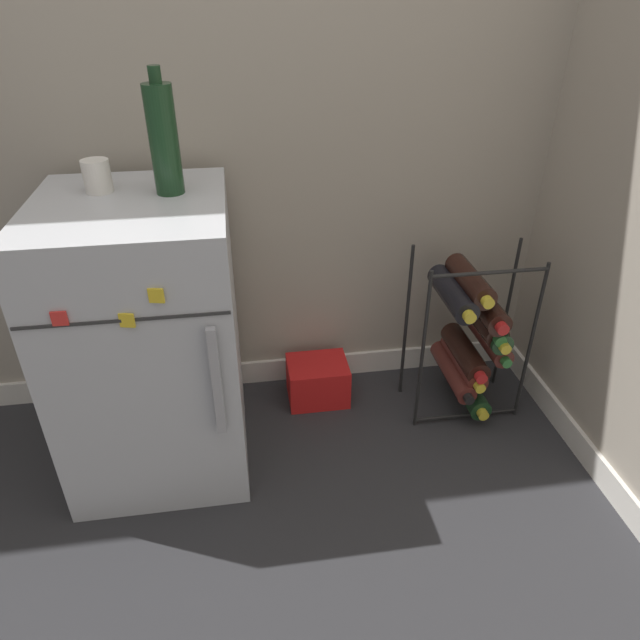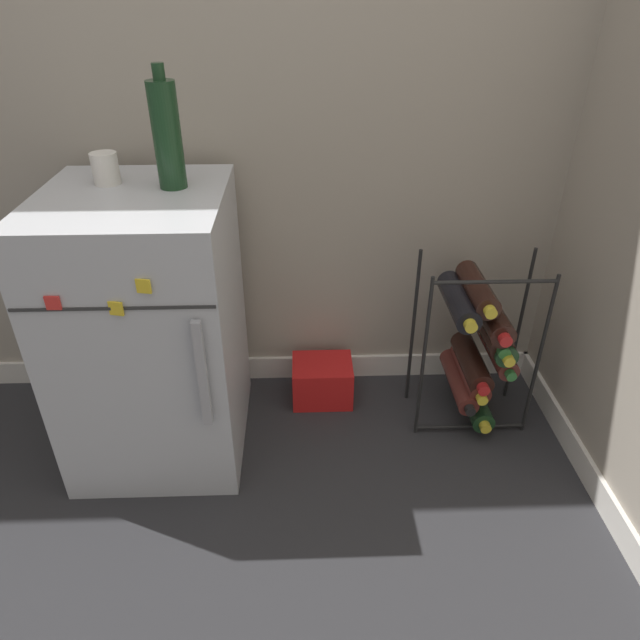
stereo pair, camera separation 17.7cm
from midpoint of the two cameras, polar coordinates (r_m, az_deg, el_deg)
The scene contains 7 objects.
ground_plane at distance 1.77m, azimuth -1.04°, elevation -18.05°, with size 14.00×14.00×0.00m, color #28282B.
wall_back at distance 1.83m, azimuth -4.69°, elevation 27.90°, with size 6.62×0.07×2.50m.
mini_fridge at distance 1.77m, azimuth -19.36°, elevation -2.02°, with size 0.51×0.57×0.85m.
wine_rack at distance 1.98m, azimuth 12.39°, elevation -1.37°, with size 0.38×0.33×0.60m.
soda_box at distance 2.09m, azimuth -2.68°, elevation -6.15°, with size 0.22×0.17×0.15m.
fridge_top_cup at distance 1.69m, azimuth -24.32°, elevation 12.93°, with size 0.07×0.07×0.09m.
fridge_top_bottle at distance 1.59m, azimuth -18.63°, elevation 16.73°, with size 0.07×0.07×0.31m.
Camera 1 is at (-0.23, -1.14, 1.34)m, focal length 32.00 mm.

